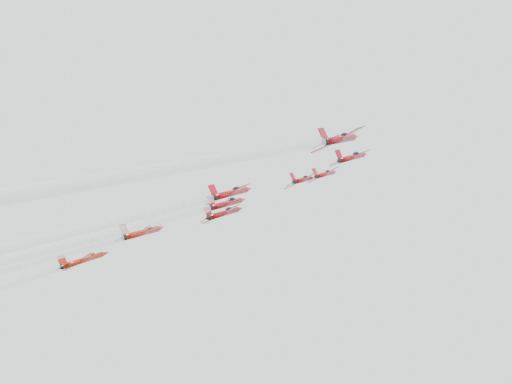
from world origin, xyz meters
The scene contains 7 objects.
jet_lead centered at (3.01, 23.07, 184.66)m, with size 8.50×10.47×7.93m.
jet_row2_left centered at (-15.07, 9.81, 174.88)m, with size 10.39×12.81×9.70m.
jet_row2_center centered at (2.97, 14.22, 178.13)m, with size 8.56×10.55×7.99m.
jet_row2_right centered at (15.44, 13.65, 177.71)m, with size 9.56×11.79×8.92m.
jet_center centered at (-2.43, -41.18, 137.12)m, with size 9.58×84.64×63.00m.
jet_rear_right centered at (7.74, -49.83, 130.72)m, with size 9.13×80.67×60.04m.
jet_rear_farright centered at (30.64, -52.37, 128.85)m, with size 9.13×80.66×60.04m.
Camera 1 is at (71.11, -86.71, 89.91)m, focal length 50.00 mm.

